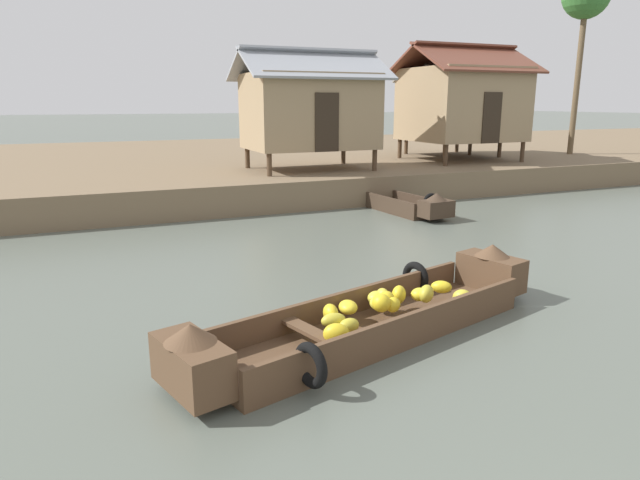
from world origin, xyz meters
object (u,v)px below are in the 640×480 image
(fishing_skiff_distant, at_px, (387,199))
(stilt_house_mid_left, at_px, (462,103))
(stilt_house_mid_right, at_px, (454,107))
(stilt_house_left, at_px, (310,109))
(banana_boat, at_px, (375,316))

(fishing_skiff_distant, height_order, stilt_house_mid_left, stilt_house_mid_left)
(stilt_house_mid_right, bearing_deg, stilt_house_left, -162.86)
(stilt_house_mid_left, xyz_separation_m, stilt_house_mid_right, (0.86, 1.67, -0.18))
(fishing_skiff_distant, xyz_separation_m, stilt_house_left, (-1.24, 3.11, 2.61))
(fishing_skiff_distant, bearing_deg, stilt_house_left, 111.70)
(stilt_house_left, distance_m, stilt_house_mid_left, 6.63)
(fishing_skiff_distant, relative_size, stilt_house_left, 1.08)
(banana_boat, relative_size, stilt_house_mid_right, 1.45)
(fishing_skiff_distant, relative_size, stilt_house_mid_left, 1.12)
(banana_boat, height_order, stilt_house_mid_right, stilt_house_mid_right)
(stilt_house_mid_left, height_order, stilt_house_mid_right, stilt_house_mid_left)
(fishing_skiff_distant, height_order, stilt_house_mid_right, stilt_house_mid_right)
(banana_boat, bearing_deg, stilt_house_mid_left, 49.36)
(banana_boat, bearing_deg, stilt_house_left, 71.99)
(banana_boat, height_order, stilt_house_mid_left, stilt_house_mid_left)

